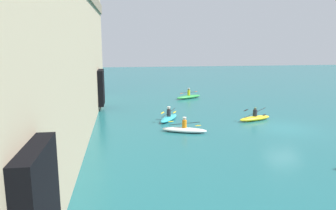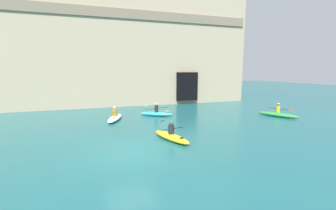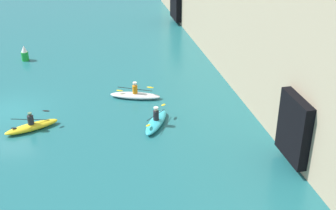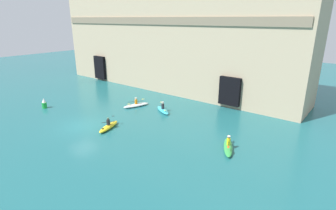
% 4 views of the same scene
% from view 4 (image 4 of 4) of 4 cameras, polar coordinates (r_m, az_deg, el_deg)
% --- Properties ---
extents(ground_plane, '(120.00, 120.00, 0.00)m').
position_cam_4_polar(ground_plane, '(27.78, -18.30, -4.38)').
color(ground_plane, '#1E6066').
extents(cliff_bluff, '(39.80, 7.44, 16.30)m').
position_cam_4_polar(cliff_bluff, '(40.11, 0.31, 15.27)').
color(cliff_bluff, tan).
rests_on(cliff_bluff, ground).
extents(kayak_yellow, '(1.67, 3.16, 1.11)m').
position_cam_4_polar(kayak_yellow, '(26.39, -12.81, -4.53)').
color(kayak_yellow, yellow).
rests_on(kayak_yellow, ground).
extents(kayak_green, '(2.19, 3.35, 1.19)m').
position_cam_4_polar(kayak_green, '(22.43, 12.95, -8.80)').
color(kayak_green, green).
rests_on(kayak_green, ground).
extents(kayak_cyan, '(3.00, 2.18, 1.17)m').
position_cam_4_polar(kayak_cyan, '(30.31, -1.14, -1.04)').
color(kayak_cyan, '#33B2C6').
rests_on(kayak_cyan, ground).
extents(kayak_white, '(1.86, 3.36, 1.13)m').
position_cam_4_polar(kayak_white, '(32.27, -6.95, 0.02)').
color(kayak_white, white).
rests_on(kayak_white, ground).
extents(marker_buoy, '(0.55, 0.55, 1.21)m').
position_cam_4_polar(marker_buoy, '(34.77, -25.35, 0.27)').
color(marker_buoy, green).
rests_on(marker_buoy, ground).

